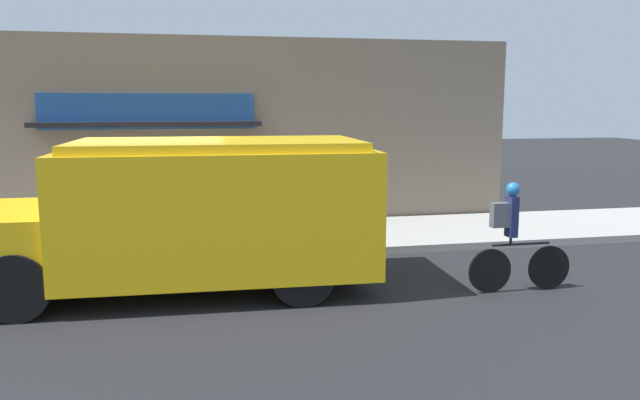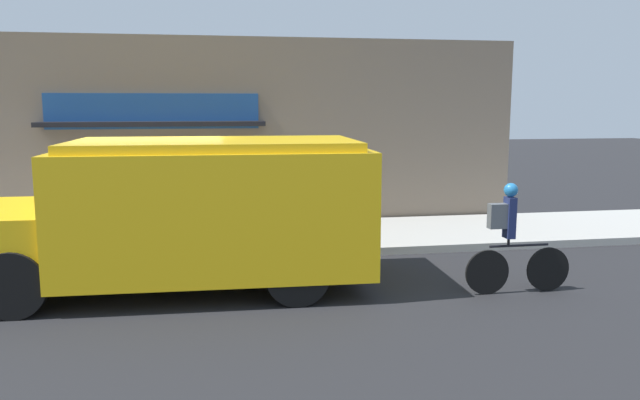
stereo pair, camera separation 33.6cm
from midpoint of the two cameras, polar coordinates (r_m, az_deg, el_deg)
name	(u,v)px [view 2 (the right image)]	position (r m, az deg, el deg)	size (l,w,h in m)	color
ground_plane	(152,265)	(11.19, -14.26, -5.82)	(70.00, 70.00, 0.00)	#232326
sidewalk	(159,243)	(12.61, -13.78, -3.80)	(28.00, 2.97, 0.15)	#ADAAA3
storefront	(161,134)	(13.97, -13.66, 5.88)	(16.13, 0.74, 4.21)	#756656
school_bus	(187,212)	(9.45, -11.05, -1.08)	(6.07, 2.95, 2.24)	yellow
cyclist	(512,241)	(9.59, 18.09, -3.58)	(1.63, 0.20, 1.64)	black
trash_bin	(263,203)	(13.65, -4.50, -0.25)	(0.45, 0.45, 0.96)	#38383D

